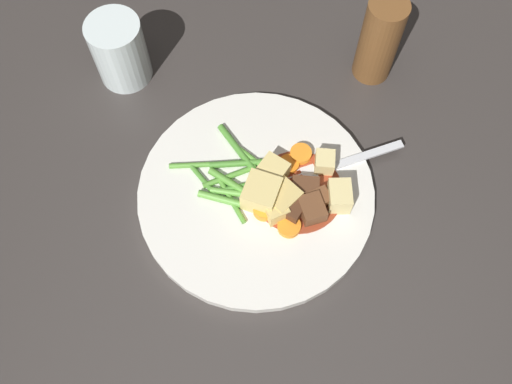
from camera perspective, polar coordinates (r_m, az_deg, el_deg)
The scene contains 32 objects.
ground_plane at distance 0.70m, azimuth 0.00°, elevation -0.49°, with size 3.00×3.00×0.00m, color #383330.
dinner_plate at distance 0.69m, azimuth 0.00°, elevation -0.25°, with size 0.28×0.28×0.01m, color white.
stew_sauce at distance 0.68m, azimuth 4.20°, elevation 0.06°, with size 0.11×0.11×0.00m, color #93381E.
carrot_slice_0 at distance 0.66m, azimuth 3.32°, elevation -3.44°, with size 0.03×0.03×0.01m, color orange.
carrot_slice_1 at distance 0.68m, azimuth 2.68°, elevation 0.23°, with size 0.02×0.02×0.01m, color orange.
carrot_slice_2 at distance 0.67m, azimuth 0.85°, elevation -1.70°, with size 0.03×0.03×0.01m, color orange.
carrot_slice_3 at distance 0.69m, azimuth 3.30°, elevation 2.76°, with size 0.03×0.03×0.01m, color orange.
carrot_slice_4 at distance 0.70m, azimuth 4.49°, elevation 3.77°, with size 0.03×0.03×0.01m, color orange.
potato_chunk_0 at distance 0.67m, azimuth 8.32°, elevation -0.43°, with size 0.03×0.03×0.03m, color #EAD68C.
potato_chunk_1 at distance 0.67m, azimuth 2.66°, elevation -0.63°, with size 0.03×0.04×0.03m, color #DBBC6B.
potato_chunk_2 at distance 0.66m, azimuth 2.05°, elevation -1.95°, with size 0.02×0.02×0.02m, color #DBBC6B.
potato_chunk_3 at distance 0.66m, azimuth 0.55°, elevation -0.15°, with size 0.04×0.04×0.03m, color #E5CC7A.
potato_chunk_4 at distance 0.68m, azimuth 1.55°, elevation 1.81°, with size 0.04×0.03×0.03m, color #E5CC7A.
potato_chunk_5 at distance 0.69m, azimuth 6.86°, elevation 2.95°, with size 0.02×0.02×0.02m, color #EAD68C.
meat_chunk_0 at distance 0.66m, azimuth 3.75°, elevation -1.79°, with size 0.03×0.02×0.02m, color #4C2B19.
meat_chunk_1 at distance 0.68m, azimuth 4.94°, elevation 0.42°, with size 0.02×0.03×0.02m, color #56331E.
meat_chunk_2 at distance 0.67m, azimuth 6.31°, elevation -0.58°, with size 0.02×0.02×0.02m, color brown.
meat_chunk_3 at distance 0.66m, azimuth 5.60°, elevation -1.73°, with size 0.03×0.03×0.02m, color brown.
green_bean_0 at distance 0.68m, azimuth -2.55°, elevation -0.69°, with size 0.01×0.01×0.07m, color #599E38.
green_bean_1 at distance 0.70m, azimuth -1.73°, elevation 4.18°, with size 0.01×0.01×0.08m, color #4C8E33.
green_bean_2 at distance 0.69m, azimuth 0.22°, elevation 2.71°, with size 0.01×0.01×0.07m, color #599E38.
green_bean_3 at distance 0.69m, azimuth -2.66°, elevation 1.58°, with size 0.01×0.01×0.07m, color #599E38.
green_bean_4 at distance 0.70m, azimuth -5.21°, elevation 2.75°, with size 0.01×0.01×0.08m, color #599E38.
green_bean_5 at distance 0.67m, azimuth -2.74°, elevation -0.90°, with size 0.01×0.01×0.07m, color #66AD42.
green_bean_6 at distance 0.69m, azimuth -1.51°, elevation 2.89°, with size 0.01×0.01×0.08m, color #4C8E33.
green_bean_7 at distance 0.69m, azimuth -5.23°, elevation 0.69°, with size 0.01×0.01×0.06m, color #4C8E33.
green_bean_8 at distance 0.68m, azimuth -0.87°, elevation 0.74°, with size 0.01×0.01×0.05m, color #4C8E33.
green_bean_9 at distance 0.68m, azimuth -1.94°, elevation 0.34°, with size 0.01×0.01×0.08m, color #599E38.
green_bean_10 at distance 0.68m, azimuth -1.87°, elevation -0.14°, with size 0.01×0.01×0.06m, color #66AD42.
fork at distance 0.70m, azimuth 7.65°, elevation 2.54°, with size 0.16×0.10×0.00m.
water_glass at distance 0.77m, azimuth -13.46°, elevation 13.54°, with size 0.07×0.07×0.09m, color silver.
pepper_mill at distance 0.76m, azimuth 12.21°, elevation 14.60°, with size 0.05×0.05×0.12m, color brown.
Camera 1 is at (0.05, -0.28, 0.64)m, focal length 40.09 mm.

